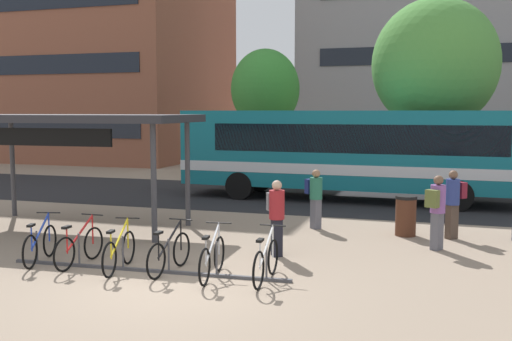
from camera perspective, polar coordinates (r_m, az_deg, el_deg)
ground at (r=10.94m, az=-8.34°, el=-11.15°), size 200.00×200.00×0.00m
bus_lane_asphalt at (r=21.43m, az=4.65°, el=-2.69°), size 80.00×7.20×0.01m
city_bus at (r=20.96m, az=8.90°, el=1.94°), size 12.10×2.98×3.20m
bike_rack at (r=11.92m, az=-10.76°, el=-9.31°), size 5.93×0.34×0.70m
parked_bicycle_blue_0 at (r=13.14m, az=-20.42°, el=-6.83°), size 0.62×1.68×0.99m
parked_bicycle_red_1 at (r=12.66m, az=-16.94°, el=-7.20°), size 0.52×1.72×0.99m
parked_bicycle_yellow_2 at (r=12.03m, az=-13.27°, el=-7.78°), size 0.52×1.71×0.99m
parked_bicycle_black_3 at (r=11.72m, az=-8.51°, el=-8.06°), size 0.52×1.72×0.99m
parked_bicycle_silver_4 at (r=11.25m, az=-4.32°, el=-8.60°), size 0.52×1.72×0.99m
parked_bicycle_white_5 at (r=10.99m, az=0.99°, el=-8.94°), size 0.52×1.72×0.99m
transit_shelter at (r=16.42m, az=-17.54°, el=4.56°), size 6.56×3.16×3.09m
commuter_olive_pack_1 at (r=13.93m, az=17.33°, el=-3.47°), size 0.52×0.61×1.73m
commuter_maroon_pack_2 at (r=15.29m, az=18.81°, el=-2.70°), size 0.59×0.58×1.73m
commuter_grey_pack_3 at (r=12.81m, az=2.01°, el=-4.13°), size 0.54×0.61×1.68m
commuter_navy_pack_5 at (r=15.83m, az=5.83°, el=-2.37°), size 0.59×0.58×1.62m
trash_bin at (r=15.40m, az=14.48°, el=-4.31°), size 0.55×0.55×1.03m
street_tree_0 at (r=29.02m, az=0.91°, el=7.97°), size 3.40×3.40×6.23m
street_tree_1 at (r=23.98m, az=17.14°, el=9.90°), size 4.85×4.85×7.54m
building_left_wing at (r=42.75m, az=-16.19°, el=13.64°), size 17.01×13.37×18.26m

